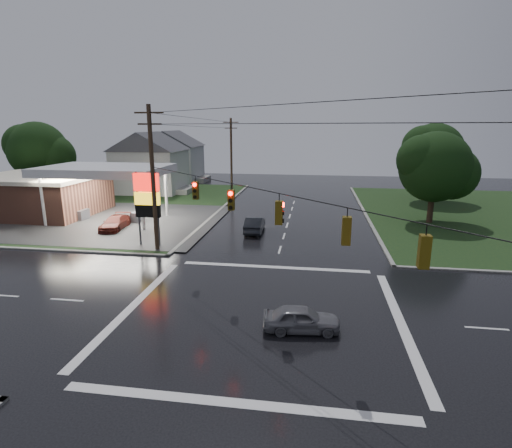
# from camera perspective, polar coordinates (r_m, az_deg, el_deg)

# --- Properties ---
(ground) EXTENTS (120.00, 120.00, 0.00)m
(ground) POSITION_cam_1_polar(r_m,az_deg,el_deg) (21.31, 0.72, -12.61)
(ground) COLOR black
(ground) RESTS_ON ground
(grass_nw) EXTENTS (36.00, 36.00, 0.08)m
(grass_nw) POSITION_cam_1_polar(r_m,az_deg,el_deg) (54.04, -23.64, 2.67)
(grass_nw) COLOR #173216
(grass_nw) RESTS_ON ground
(gas_station) EXTENTS (26.20, 18.00, 5.60)m
(gas_station) POSITION_cam_1_polar(r_m,az_deg,el_deg) (48.31, -27.49, 4.08)
(gas_station) COLOR #2D2D2D
(gas_station) RESTS_ON ground
(pylon_sign) EXTENTS (2.00, 0.35, 6.00)m
(pylon_sign) POSITION_cam_1_polar(r_m,az_deg,el_deg) (32.63, -15.29, 3.72)
(pylon_sign) COLOR #59595E
(pylon_sign) RESTS_ON ground
(utility_pole_nw) EXTENTS (2.20, 0.32, 11.00)m
(utility_pole_nw) POSITION_cam_1_polar(r_m,az_deg,el_deg) (31.07, -14.52, 6.48)
(utility_pole_nw) COLOR #382619
(utility_pole_nw) RESTS_ON ground
(utility_pole_n) EXTENTS (2.20, 0.32, 10.50)m
(utility_pole_n) POSITION_cam_1_polar(r_m,az_deg,el_deg) (58.29, -3.55, 9.94)
(utility_pole_n) COLOR #382619
(utility_pole_n) RESTS_ON ground
(traffic_signals) EXTENTS (26.87, 26.87, 1.47)m
(traffic_signals) POSITION_cam_1_polar(r_m,az_deg,el_deg) (19.28, 0.83, 4.85)
(traffic_signals) COLOR black
(traffic_signals) RESTS_ON ground
(house_near) EXTENTS (11.05, 8.48, 8.60)m
(house_near) POSITION_cam_1_polar(r_m,az_deg,el_deg) (59.93, -14.84, 8.60)
(house_near) COLOR silver
(house_near) RESTS_ON ground
(house_far) EXTENTS (11.05, 8.48, 8.60)m
(house_far) POSITION_cam_1_polar(r_m,az_deg,el_deg) (71.42, -11.80, 9.56)
(house_far) COLOR silver
(house_far) RESTS_ON ground
(tree_nw_behind) EXTENTS (8.93, 7.60, 10.00)m
(tree_nw_behind) POSITION_cam_1_polar(r_m,az_deg,el_deg) (61.03, -28.57, 9.15)
(tree_nw_behind) COLOR black
(tree_nw_behind) RESTS_ON ground
(tree_ne_near) EXTENTS (7.99, 6.80, 8.98)m
(tree_ne_near) POSITION_cam_1_polar(r_m,az_deg,el_deg) (42.69, 24.39, 7.40)
(tree_ne_near) COLOR black
(tree_ne_near) RESTS_ON ground
(tree_ne_far) EXTENTS (8.46, 7.20, 9.80)m
(tree_ne_far) POSITION_cam_1_polar(r_m,az_deg,el_deg) (54.97, 24.17, 9.27)
(tree_ne_far) COLOR black
(tree_ne_far) RESTS_ON ground
(car_north) EXTENTS (1.62, 4.38, 1.43)m
(car_north) POSITION_cam_1_polar(r_m,az_deg,el_deg) (36.38, -0.18, -0.06)
(car_north) COLOR black
(car_north) RESTS_ON ground
(car_crossing) EXTENTS (3.78, 1.83, 1.24)m
(car_crossing) POSITION_cam_1_polar(r_m,az_deg,el_deg) (19.52, 6.51, -13.30)
(car_crossing) COLOR slate
(car_crossing) RESTS_ON ground
(car_pump) EXTENTS (2.17, 4.56, 1.28)m
(car_pump) POSITION_cam_1_polar(r_m,az_deg,el_deg) (39.54, -19.50, 0.16)
(car_pump) COLOR #5E1D15
(car_pump) RESTS_ON ground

